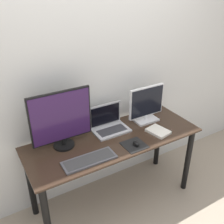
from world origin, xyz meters
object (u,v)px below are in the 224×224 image
object	(u,v)px
monitor_left	(61,119)
laptop	(109,124)
keyboard	(89,160)
book	(158,131)
monitor_right	(146,105)
mouse	(136,143)

from	to	relation	value
monitor_left	laptop	bearing A→B (deg)	5.34
keyboard	book	bearing A→B (deg)	3.89
monitor_right	book	xyz separation A→B (m)	(-0.03, -0.25, -0.16)
mouse	book	xyz separation A→B (m)	(0.30, 0.07, -0.01)
keyboard	mouse	bearing A→B (deg)	-2.69
monitor_right	monitor_left	bearing A→B (deg)	179.99
monitor_right	mouse	distance (m)	0.49
monitor_right	keyboard	size ratio (longest dim) A/B	0.89
monitor_left	keyboard	world-z (taller)	monitor_left
laptop	keyboard	world-z (taller)	laptop
monitor_left	monitor_right	xyz separation A→B (m)	(0.88, -0.00, -0.09)
monitor_left	laptop	size ratio (longest dim) A/B	1.57
laptop	mouse	distance (m)	0.37
monitor_left	monitor_right	world-z (taller)	monitor_left
monitor_left	laptop	distance (m)	0.52
laptop	book	distance (m)	0.47
monitor_left	book	world-z (taller)	monitor_left
monitor_right	keyboard	world-z (taller)	monitor_right
mouse	keyboard	bearing A→B (deg)	177.31
keyboard	mouse	size ratio (longest dim) A/B	5.96
monitor_right	keyboard	distance (m)	0.85
mouse	book	size ratio (longest dim) A/B	0.33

